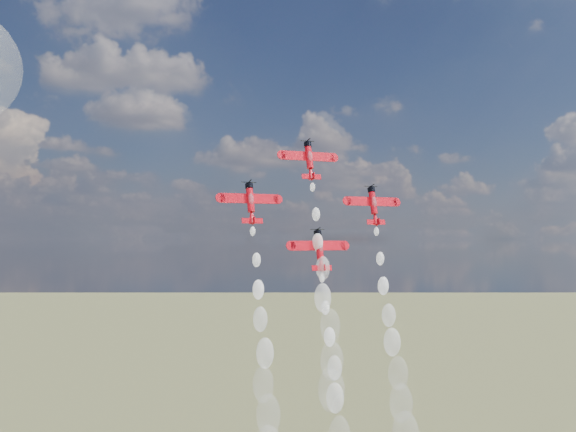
# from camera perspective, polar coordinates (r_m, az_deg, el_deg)

# --- Properties ---
(plane_lead) EXTENTS (12.45, 4.78, 8.73)m
(plane_lead) POSITION_cam_1_polar(r_m,az_deg,el_deg) (146.35, 1.81, 4.82)
(plane_lead) COLOR red
(plane_lead) RESTS_ON ground
(plane_left) EXTENTS (12.45, 4.78, 8.73)m
(plane_left) POSITION_cam_1_polar(r_m,az_deg,el_deg) (137.87, -3.20, 1.20)
(plane_left) COLOR red
(plane_left) RESTS_ON ground
(plane_right) EXTENTS (12.45, 4.78, 8.73)m
(plane_right) POSITION_cam_1_polar(r_m,az_deg,el_deg) (149.67, 7.24, 0.96)
(plane_right) COLOR red
(plane_right) RESTS_ON ground
(plane_slot) EXTENTS (12.45, 4.78, 8.73)m
(plane_slot) POSITION_cam_1_polar(r_m,az_deg,el_deg) (140.66, 2.67, -2.82)
(plane_slot) COLOR red
(plane_slot) RESTS_ON ground
(smoke_trail_lead) EXTENTS (5.44, 13.44, 44.02)m
(smoke_trail_lead) POSITION_cam_1_polar(r_m,az_deg,el_deg) (137.80, 3.50, -10.96)
(smoke_trail_lead) COLOR white
(smoke_trail_lead) RESTS_ON plane_lead
(smoke_trail_left) EXTENTS (5.38, 13.68, 43.60)m
(smoke_trail_left) POSITION_cam_1_polar(r_m,az_deg,el_deg) (131.78, -1.86, -15.52)
(smoke_trail_left) COLOR white
(smoke_trail_left) RESTS_ON plane_left
(smoke_trail_right) EXTENTS (5.18, 13.64, 44.03)m
(smoke_trail_right) POSITION_cam_1_polar(r_m,az_deg,el_deg) (144.21, 9.42, -14.39)
(smoke_trail_right) COLOR white
(smoke_trail_right) RESTS_ON plane_right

